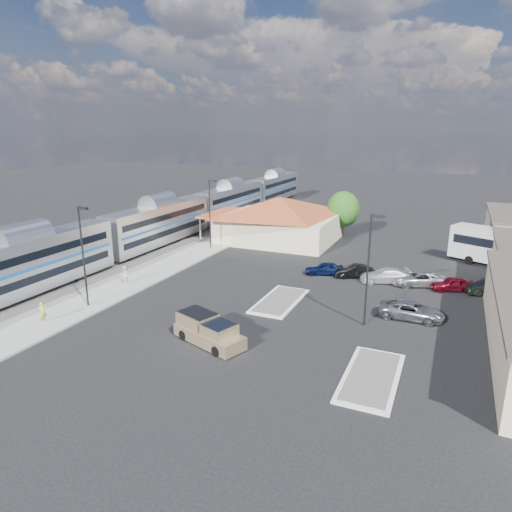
% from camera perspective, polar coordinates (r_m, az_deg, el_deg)
% --- Properties ---
extents(ground, '(280.00, 280.00, 0.00)m').
position_cam_1_polar(ground, '(41.52, -3.21, -5.84)').
color(ground, black).
rests_on(ground, ground).
extents(railbed, '(16.00, 100.00, 0.12)m').
position_cam_1_polar(railbed, '(59.32, -17.97, 0.08)').
color(railbed, '#4C4944').
rests_on(railbed, ground).
extents(platform, '(5.50, 92.00, 0.18)m').
position_cam_1_polar(platform, '(52.32, -12.00, -1.49)').
color(platform, gray).
rests_on(platform, ground).
extents(passenger_train, '(3.00, 104.00, 5.55)m').
position_cam_1_polar(passenger_train, '(62.01, -11.94, 3.84)').
color(passenger_train, silver).
rests_on(passenger_train, ground).
extents(freight_cars, '(2.80, 46.00, 4.00)m').
position_cam_1_polar(freight_cars, '(57.62, -23.53, 1.01)').
color(freight_cars, black).
rests_on(freight_cars, ground).
extents(station_depot, '(18.35, 12.24, 6.20)m').
position_cam_1_polar(station_depot, '(63.61, 2.89, 4.69)').
color(station_depot, beige).
rests_on(station_depot, ground).
extents(traffic_island_south, '(3.30, 7.50, 0.21)m').
position_cam_1_polar(traffic_island_south, '(41.67, 2.98, -5.60)').
color(traffic_island_south, silver).
rests_on(traffic_island_south, ground).
extents(traffic_island_north, '(3.30, 7.50, 0.21)m').
position_cam_1_polar(traffic_island_north, '(30.59, 14.21, -14.43)').
color(traffic_island_north, silver).
rests_on(traffic_island_north, ground).
extents(lamp_plat_s, '(1.08, 0.25, 9.00)m').
position_cam_1_polar(lamp_plat_s, '(41.45, -20.79, 0.85)').
color(lamp_plat_s, black).
rests_on(lamp_plat_s, ground).
extents(lamp_plat_n, '(1.08, 0.25, 9.00)m').
position_cam_1_polar(lamp_plat_n, '(58.74, -5.73, 5.90)').
color(lamp_plat_n, black).
rests_on(lamp_plat_n, ground).
extents(lamp_lot, '(1.08, 0.25, 9.00)m').
position_cam_1_polar(lamp_lot, '(36.18, 14.01, -0.64)').
color(lamp_lot, black).
rests_on(lamp_lot, ground).
extents(tree_depot, '(4.71, 4.71, 6.63)m').
position_cam_1_polar(tree_depot, '(66.95, 10.84, 5.76)').
color(tree_depot, '#382314').
rests_on(tree_depot, ground).
extents(pickup_truck, '(6.16, 3.95, 2.00)m').
position_cam_1_polar(pickup_truck, '(33.81, -5.88, -9.35)').
color(pickup_truck, tan).
rests_on(pickup_truck, ground).
extents(suv, '(5.20, 2.41, 1.44)m').
position_cam_1_polar(suv, '(39.96, 18.86, -6.47)').
color(suv, gray).
rests_on(suv, ground).
extents(person_a, '(0.48, 0.66, 1.68)m').
position_cam_1_polar(person_a, '(40.57, -25.10, -6.35)').
color(person_a, gold).
rests_on(person_a, platform).
extents(person_b, '(0.75, 0.92, 1.78)m').
position_cam_1_polar(person_b, '(47.57, -16.13, -2.27)').
color(person_b, white).
rests_on(person_b, platform).
extents(parked_car_a, '(4.40, 2.96, 1.39)m').
position_cam_1_polar(parked_car_a, '(49.60, 8.49, -1.53)').
color(parked_car_a, '#0E1A46').
rests_on(parked_car_a, ground).
extents(parked_car_b, '(4.34, 2.99, 1.35)m').
position_cam_1_polar(parked_car_b, '(49.20, 12.18, -1.88)').
color(parked_car_b, black).
rests_on(parked_car_b, ground).
extents(parked_car_c, '(5.41, 3.74, 1.45)m').
position_cam_1_polar(parked_car_c, '(48.41, 15.81, -2.35)').
color(parked_car_c, white).
rests_on(parked_car_c, ground).
extents(parked_car_d, '(5.70, 4.11, 1.44)m').
position_cam_1_polar(parked_car_d, '(48.42, 19.60, -2.68)').
color(parked_car_d, '#9B9CA3').
rests_on(parked_car_d, ground).
extents(parked_car_e, '(4.44, 2.92, 1.41)m').
position_cam_1_polar(parked_car_e, '(48.08, 23.36, -3.23)').
color(parked_car_e, maroon).
rests_on(parked_car_e, ground).
extents(parked_car_f, '(4.84, 3.29, 1.51)m').
position_cam_1_polar(parked_car_f, '(48.49, 27.14, -3.46)').
color(parked_car_f, black).
rests_on(parked_car_f, ground).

